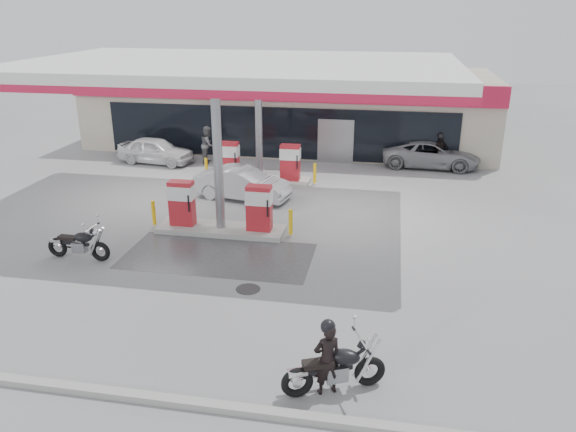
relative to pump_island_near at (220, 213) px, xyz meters
name	(u,v)px	position (x,y,z in m)	size (l,w,h in m)	color
ground	(203,255)	(0.00, -2.00, -0.71)	(90.00, 90.00, 0.00)	gray
wet_patch	(218,256)	(0.50, -2.00, -0.71)	(6.00, 3.00, 0.00)	#4C4C4F
drain_cover	(248,289)	(2.00, -4.00, -0.71)	(0.70, 0.70, 0.01)	#38383A
kerb	(94,391)	(0.00, -9.00, -0.64)	(28.00, 0.25, 0.15)	gray
store_building	(291,108)	(0.01, 13.94, 1.30)	(22.00, 8.22, 4.00)	beige
canopy	(239,70)	(0.00, 3.00, 4.56)	(16.00, 10.02, 5.51)	silver
pump_island_near	(220,213)	(0.00, 0.00, 0.00)	(5.14, 1.30, 1.78)	#9E9E99
pump_island_far	(260,167)	(0.00, 6.00, 0.00)	(5.14, 1.30, 1.78)	#9E9E99
main_motorcycle	(336,369)	(4.89, -7.97, -0.20)	(2.12, 1.17, 1.16)	black
biker_main	(327,359)	(4.71, -8.05, 0.10)	(0.59, 0.39, 1.62)	black
parked_motorcycle	(79,245)	(-3.70, -3.00, -0.22)	(2.15, 0.82, 1.10)	black
sedan_white	(156,150)	(-5.88, 8.20, -0.06)	(1.54, 3.84, 1.31)	silver
attendant	(208,145)	(-3.31, 8.77, 0.22)	(0.90, 0.70, 1.86)	#525357
hatchback_silver	(243,184)	(-0.15, 3.60, -0.06)	(1.38, 3.96, 1.31)	#ABAEB3
parked_car_left	(132,133)	(-8.96, 12.00, -0.09)	(1.75, 4.30, 1.25)	#151946
parked_car_right	(431,154)	(7.71, 10.00, -0.06)	(2.16, 4.68, 1.30)	gray
biker_walking	(439,152)	(8.07, 9.80, 0.11)	(0.96, 0.40, 1.64)	black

